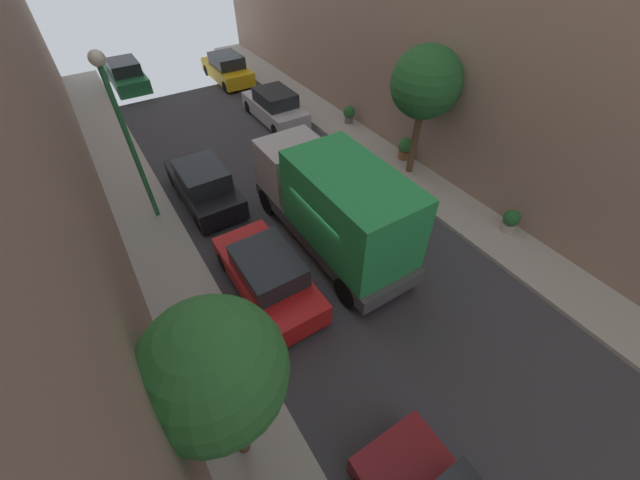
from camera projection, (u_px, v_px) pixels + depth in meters
name	position (u px, v px, depth m)	size (l,w,h in m)	color
ground	(342.00, 256.00, 12.51)	(32.00, 32.00, 0.00)	#38383D
sidewalk_left	(196.00, 324.00, 10.52)	(2.00, 44.00, 0.15)	#A8A399
sidewalk_right	(449.00, 204.00, 14.39)	(2.00, 44.00, 0.15)	#A8A399
parked_car_left_2	(268.00, 276.00, 10.95)	(1.78, 4.20, 1.57)	red
parked_car_left_3	(204.00, 185.00, 14.19)	(1.78, 4.20, 1.57)	black
parked_car_left_4	(126.00, 75.00, 22.07)	(1.78, 4.20, 1.57)	#1E6638
parked_car_right_1	(275.00, 107.00, 19.02)	(1.78, 4.20, 1.57)	silver
parked_car_right_2	(227.00, 69.00, 22.80)	(1.78, 4.20, 1.57)	gold
delivery_truck	(334.00, 204.00, 11.63)	(2.26, 6.60, 3.38)	#4C4C51
street_tree_0	(213.00, 372.00, 5.79)	(2.38, 2.38, 4.65)	brown
street_tree_1	(426.00, 83.00, 13.35)	(2.54, 2.54, 4.96)	brown
potted_plant_0	(511.00, 220.00, 12.93)	(0.56, 0.56, 0.82)	#B2A899
potted_plant_1	(349.00, 114.00, 18.69)	(0.58, 0.58, 0.85)	slate
potted_plant_2	(405.00, 148.00, 16.26)	(0.63, 0.63, 0.95)	brown
lamp_post	(121.00, 119.00, 11.25)	(0.44, 0.44, 5.67)	#26723F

